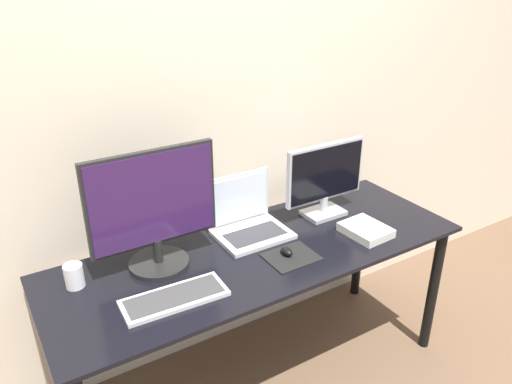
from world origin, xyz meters
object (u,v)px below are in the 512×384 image
monitor_left (154,210)px  laptop (247,219)px  mouse (287,251)px  keyboard (175,298)px  book (366,230)px  mug (74,276)px  monitor_right (325,178)px

monitor_left → laptop: bearing=6.3°
laptop → mouse: 0.26m
monitor_left → keyboard: monitor_left is taller
monitor_left → laptop: size_ratio=1.62×
book → mug: mug is taller
keyboard → mouse: 0.51m
monitor_right → keyboard: (-0.87, -0.24, -0.18)m
mug → mouse: bearing=-16.8°
monitor_right → book: (0.04, -0.25, -0.17)m
mouse → monitor_right: bearing=30.4°
laptop → mug: (-0.76, -0.02, -0.02)m
mouse → book: (0.40, -0.04, -0.00)m
mouse → mug: (-0.79, 0.24, 0.02)m
monitor_left → book: (0.88, -0.25, -0.23)m
mouse → book: bearing=-5.0°
mouse → book: 0.40m
laptop → book: 0.53m
laptop → mouse: bearing=-82.3°
monitor_right → mouse: monitor_right is taller
monitor_right → laptop: size_ratio=1.34×
book → monitor_right: bearing=99.9°
monitor_left → monitor_right: (0.83, 0.00, -0.06)m
mouse → mug: bearing=163.2°
laptop → mug: laptop is taller
monitor_right → book: 0.30m
book → mug: (-1.19, 0.28, 0.03)m
monitor_right → mouse: bearing=-149.6°
book → mug: size_ratio=2.30×
mouse → book: size_ratio=0.30×
monitor_left → book: size_ratio=2.41×
monitor_right → keyboard: bearing=-164.4°
monitor_right → monitor_left: bearing=-180.0°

